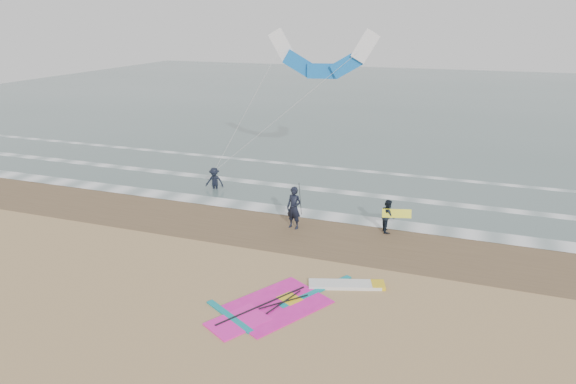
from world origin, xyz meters
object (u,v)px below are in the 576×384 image
(person_standing, at_px, (294,208))
(surf_kite, at_px, (322,59))
(windsurf_rig, at_px, (296,300))
(person_walking, at_px, (388,216))
(person_wading, at_px, (214,176))

(person_standing, height_order, surf_kite, surf_kite)
(surf_kite, bearing_deg, person_standing, -84.15)
(windsurf_rig, xyz_separation_m, surf_kite, (-2.86, 12.48, 7.18))
(person_walking, height_order, person_wading, person_wading)
(surf_kite, bearing_deg, person_walking, -47.88)
(person_walking, bearing_deg, person_wading, 55.46)
(person_walking, height_order, surf_kite, surf_kite)
(person_wading, bearing_deg, surf_kite, 17.41)
(person_wading, bearing_deg, windsurf_rig, -57.95)
(person_walking, distance_m, person_wading, 10.61)
(person_standing, bearing_deg, windsurf_rig, -57.16)
(person_walking, bearing_deg, windsurf_rig, 145.25)
(windsurf_rig, relative_size, person_standing, 2.84)
(person_standing, bearing_deg, person_walking, 27.15)
(person_wading, distance_m, surf_kite, 8.78)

